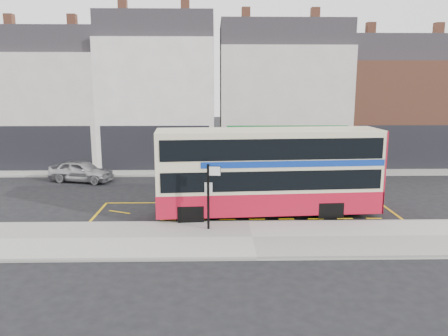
{
  "coord_description": "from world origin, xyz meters",
  "views": [
    {
      "loc": [
        -1.44,
        -18.47,
        6.07
      ],
      "look_at": [
        -1.01,
        2.0,
        2.04
      ],
      "focal_mm": 35.0,
      "sensor_mm": 36.0,
      "label": 1
    }
  ],
  "objects_px": {
    "bus_stop_post": "(210,190)",
    "car_silver": "(81,171)",
    "street_tree_right": "(303,124)",
    "double_decker_bus": "(269,171)",
    "car_white": "(324,166)",
    "car_grey": "(218,168)"
  },
  "relations": [
    {
      "from": "car_silver",
      "to": "car_white",
      "type": "bearing_deg",
      "value": -69.97
    },
    {
      "from": "car_grey",
      "to": "street_tree_right",
      "type": "xyz_separation_m",
      "value": [
        6.11,
        3.44,
        2.44
      ]
    },
    {
      "from": "bus_stop_post",
      "to": "car_silver",
      "type": "relative_size",
      "value": 0.68
    },
    {
      "from": "car_white",
      "to": "street_tree_right",
      "type": "height_order",
      "value": "street_tree_right"
    },
    {
      "from": "double_decker_bus",
      "to": "car_silver",
      "type": "bearing_deg",
      "value": 141.86
    },
    {
      "from": "car_white",
      "to": "car_silver",
      "type": "bearing_deg",
      "value": 90.39
    },
    {
      "from": "car_silver",
      "to": "street_tree_right",
      "type": "relative_size",
      "value": 0.86
    },
    {
      "from": "car_silver",
      "to": "double_decker_bus",
      "type": "bearing_deg",
      "value": -109.78
    },
    {
      "from": "double_decker_bus",
      "to": "car_silver",
      "type": "xyz_separation_m",
      "value": [
        -10.75,
        7.33,
        -1.44
      ]
    },
    {
      "from": "car_grey",
      "to": "double_decker_bus",
      "type": "bearing_deg",
      "value": -178.87
    },
    {
      "from": "double_decker_bus",
      "to": "car_grey",
      "type": "relative_size",
      "value": 2.45
    },
    {
      "from": "bus_stop_post",
      "to": "car_white",
      "type": "relative_size",
      "value": 0.62
    },
    {
      "from": "double_decker_bus",
      "to": "street_tree_right",
      "type": "height_order",
      "value": "street_tree_right"
    },
    {
      "from": "bus_stop_post",
      "to": "car_silver",
      "type": "distance_m",
      "value": 12.55
    },
    {
      "from": "bus_stop_post",
      "to": "car_silver",
      "type": "bearing_deg",
      "value": 138.17
    },
    {
      "from": "car_silver",
      "to": "street_tree_right",
      "type": "height_order",
      "value": "street_tree_right"
    },
    {
      "from": "double_decker_bus",
      "to": "street_tree_right",
      "type": "xyz_separation_m",
      "value": [
        3.87,
        11.61,
        1.02
      ]
    },
    {
      "from": "car_grey",
      "to": "street_tree_right",
      "type": "distance_m",
      "value": 7.43
    },
    {
      "from": "car_white",
      "to": "street_tree_right",
      "type": "relative_size",
      "value": 0.95
    },
    {
      "from": "bus_stop_post",
      "to": "double_decker_bus",
      "type": "bearing_deg",
      "value": 47.46
    },
    {
      "from": "double_decker_bus",
      "to": "car_white",
      "type": "distance_m",
      "value": 10.14
    },
    {
      "from": "car_silver",
      "to": "car_white",
      "type": "relative_size",
      "value": 0.91
    }
  ]
}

